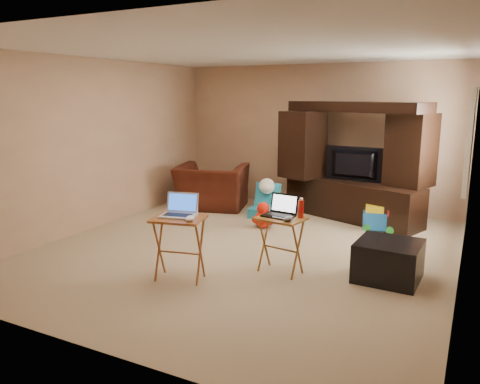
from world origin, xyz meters
The scene contains 22 objects.
floor centered at (0.00, 0.00, 0.00)m, with size 5.50×5.50×0.00m, color tan.
ceiling centered at (0.00, 0.00, 2.50)m, with size 5.50×5.50×0.00m, color silver.
wall_back centered at (0.00, 2.75, 1.25)m, with size 5.00×5.00×0.00m, color tan.
wall_front centered at (0.00, -2.75, 1.25)m, with size 5.00×5.00×0.00m, color tan.
wall_left centered at (-2.50, 0.00, 1.25)m, with size 5.50×5.50×0.00m, color tan.
wall_right centered at (2.50, 0.00, 1.25)m, with size 5.50×5.50×0.00m, color tan.
window_pane centered at (2.48, 1.55, 1.40)m, with size 1.20×1.20×0.00m, color white.
window_frame centered at (2.46, 1.55, 1.40)m, with size 0.06×1.14×1.34m, color white.
entertainment_center centered at (0.82, 2.14, 0.94)m, with size 2.29×0.57×1.87m, color black.
television centered at (0.82, 2.09, 0.90)m, with size 0.95×0.12×0.55m, color black.
recliner centered at (-1.56, 1.77, 0.38)m, with size 1.17×1.02×0.76m, color #481A0F.
child_rocker centered at (-0.49, 1.60, 0.28)m, with size 0.42×0.48×0.56m, color teal, non-canonical shape.
plush_toy centered at (-0.23, 1.02, 0.20)m, with size 0.36×0.30×0.40m, color red, non-canonical shape.
push_toy centered at (1.37, 1.69, 0.19)m, with size 0.51×0.37×0.39m, color blue, non-canonical shape.
ottoman centered at (1.81, -0.20, 0.21)m, with size 0.66×0.66×0.42m, color black.
tray_table_left centered at (-0.21, -1.23, 0.35)m, with size 0.53×0.43×0.69m, color #A55E28.
tray_table_right centered at (0.69, -0.55, 0.32)m, with size 0.49×0.40×0.64m, color #9D6225.
laptop_left centered at (-0.24, -1.20, 0.81)m, with size 0.36×0.30×0.24m, color silver.
laptop_right centered at (0.65, -0.53, 0.76)m, with size 0.34×0.28×0.24m, color black.
mouse_left centered at (-0.02, -1.30, 0.72)m, with size 0.09×0.14×0.06m, color white.
mouse_right centered at (0.82, -0.67, 0.67)m, with size 0.08×0.13×0.05m, color #3E3E44.
water_bottle centered at (0.89, -0.47, 0.74)m, with size 0.06×0.06×0.20m, color #B41B0B.
Camera 1 is at (2.56, -5.22, 1.97)m, focal length 35.00 mm.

